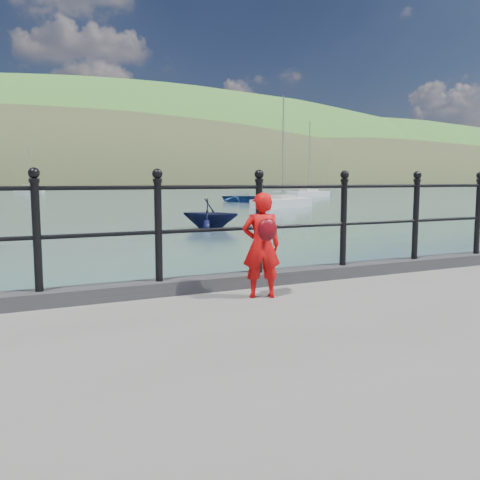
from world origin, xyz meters
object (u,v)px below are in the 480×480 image
child (262,245)px  sailboat_deep (29,190)px  launch_blue (246,197)px  sailboat_near (282,203)px  railing (211,216)px  sailboat_far (309,194)px  launch_navy (210,213)px

child → sailboat_deep: (2.49, 98.30, -1.21)m
child → launch_blue: (19.86, 41.34, -1.06)m
sailboat_near → railing: bearing=-149.5°
launch_blue → sailboat_far: bearing=-2.8°
railing → launch_blue: size_ratio=3.80×
railing → launch_navy: size_ratio=6.89×
railing → sailboat_deep: 97.77m
child → sailboat_far: 63.16m
sailboat_deep → sailboat_near: 68.73m
sailboat_deep → sailboat_far: size_ratio=0.81×
railing → sailboat_far: sailboat_far is taller
launch_blue → launch_navy: launch_navy is taller
child → sailboat_far: size_ratio=0.11×
launch_blue → sailboat_near: 10.01m
railing → sailboat_deep: bearing=88.3°
sailboat_deep → sailboat_near: size_ratio=0.89×
launch_blue → sailboat_deep: sailboat_deep is taller
sailboat_deep → launch_blue: bearing=-42.4°
sailboat_deep → sailboat_far: 55.80m
railing → sailboat_near: bearing=58.7°
launch_navy → sailboat_deep: sailboat_deep is taller
launch_navy → sailboat_far: sailboat_far is taller
railing → sailboat_near: sailboat_near is taller
railing → launch_blue: (20.19, 40.77, -1.33)m
child → launch_blue: child is taller
railing → child: size_ratio=16.49×
launch_blue → sailboat_far: (14.86, 11.40, -0.15)m
child → sailboat_near: size_ratio=0.12×
railing → sailboat_far: 62.87m
child → sailboat_deep: bearing=-73.6°
sailboat_near → sailboat_deep: bearing=75.2°
railing → sailboat_near: (18.74, 30.86, -1.48)m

